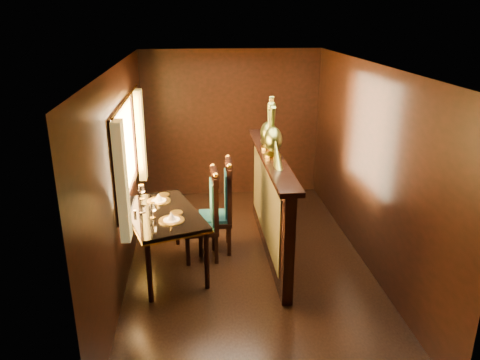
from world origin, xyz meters
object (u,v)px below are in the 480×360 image
(chair_left, at_px, (209,212))
(chair_right, at_px, (223,203))
(peacock_left, at_px, (273,128))
(dining_table, at_px, (162,217))
(peacock_right, at_px, (269,123))

(chair_left, height_order, chair_right, chair_right)
(chair_left, relative_size, peacock_left, 1.70)
(dining_table, relative_size, chair_right, 1.18)
(chair_right, bearing_deg, chair_left, -131.85)
(peacock_right, bearing_deg, chair_right, -166.17)
(dining_table, relative_size, peacock_left, 2.09)
(chair_right, relative_size, peacock_left, 1.77)
(chair_left, height_order, peacock_left, peacock_left)
(chair_left, xyz_separation_m, peacock_right, (0.81, 0.35, 1.06))
(dining_table, distance_m, chair_left, 0.64)
(peacock_right, bearing_deg, dining_table, -155.56)
(peacock_left, bearing_deg, chair_left, 179.33)
(dining_table, xyz_separation_m, chair_right, (0.77, 0.48, -0.05))
(chair_left, xyz_separation_m, peacock_left, (0.81, -0.01, 1.08))
(chair_right, xyz_separation_m, peacock_left, (0.61, -0.21, 1.05))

